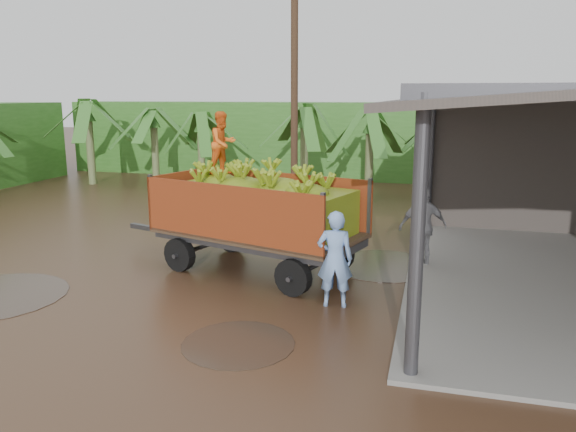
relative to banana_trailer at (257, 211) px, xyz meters
The scene contains 7 objects.
ground 2.22m from the banana_trailer, 162.63° to the right, with size 100.00×100.00×0.00m, color black.
hedge_north 15.91m from the banana_trailer, 103.24° to the left, with size 22.00×3.00×3.60m, color #2D661E.
banana_trailer is the anchor object (origin of this frame).
man_blue 2.75m from the banana_trailer, 39.49° to the right, with size 0.68×0.45×1.87m, color #7AA1DF.
man_grey 3.86m from the banana_trailer, 19.30° to the left, with size 1.13×0.47×1.93m, color slate.
utility_pole 7.17m from the banana_trailer, 97.05° to the left, with size 1.20×0.24×8.51m.
banana_plants 8.84m from the banana_trailer, 139.18° to the left, with size 24.63×20.67×4.07m.
Camera 1 is at (5.51, -11.26, 3.97)m, focal length 35.00 mm.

